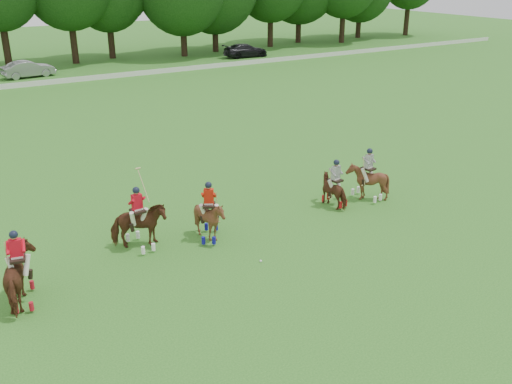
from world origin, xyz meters
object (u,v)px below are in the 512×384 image
polo_red_b (139,226)px  polo_red_c (210,219)px  polo_red_a (21,277)px  car_mid (28,69)px  car_right (246,50)px  polo_stripe_b (367,181)px  polo_stripe_a (335,189)px  polo_ball (261,261)px

polo_red_b → polo_red_c: (2.55, -0.70, -0.04)m
polo_red_a → car_mid: bearing=78.6°
car_right → polo_red_a: 50.37m
polo_stripe_b → car_mid: bearing=100.0°
polo_stripe_b → polo_red_b: bearing=175.4°
polo_red_c → polo_stripe_b: size_ratio=0.98×
car_mid → polo_stripe_a: bearing=-179.0°
car_right → polo_ball: (-23.65, -41.12, -0.69)m
car_right → polo_ball: car_right is taller
polo_red_c → car_right: bearing=57.7°
car_right → polo_ball: bearing=153.6°
car_right → polo_stripe_b: (-16.52, -38.64, 0.13)m
polo_ball → polo_stripe_a: bearing=26.0°
polo_red_b → car_right: bearing=54.6°
polo_stripe_b → polo_stripe_a: bearing=173.4°
car_right → polo_red_b: bearing=148.2°
polo_red_a → polo_ball: polo_red_a is taller
car_right → car_mid: bearing=93.6°
polo_stripe_a → polo_red_b: bearing=175.8°
polo_red_a → polo_red_c: (6.98, 0.94, -0.07)m
car_right → polo_stripe_a: (-18.19, -38.45, 0.01)m
polo_red_c → polo_red_a: bearing=-172.3°
polo_ball → polo_red_c: bearing=104.6°
car_right → polo_ball: size_ratio=56.29×
polo_red_c → polo_stripe_a: size_ratio=1.11×
car_right → polo_red_c: size_ratio=2.17×
polo_red_c → polo_stripe_a: polo_red_c is taller
polo_red_a → polo_ball: (7.66, -1.66, -0.87)m
polo_red_b → polo_stripe_b: size_ratio=1.25×
polo_stripe_a → polo_ball: polo_stripe_a is taller
car_mid → polo_red_a: bearing=161.9°
polo_stripe_b → polo_red_a: bearing=-176.9°
polo_red_a → polo_stripe_a: (13.12, 1.01, -0.17)m
polo_red_c → polo_stripe_b: (7.81, -0.13, 0.02)m
car_right → polo_stripe_a: 42.54m
car_mid → polo_ball: 41.12m
polo_red_a → polo_red_c: 7.04m
polo_stripe_a → polo_red_c: bearing=-179.4°
car_mid → polo_red_a: size_ratio=1.87×
car_mid → car_right: (23.33, 0.00, -0.03)m
polo_stripe_a → car_mid: bearing=97.6°
car_mid → polo_red_c: polo_red_c is taller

